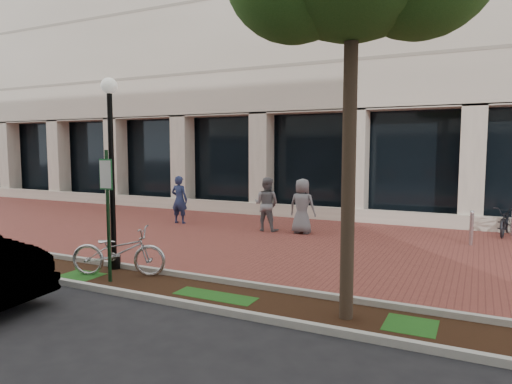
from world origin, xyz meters
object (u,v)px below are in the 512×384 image
at_px(lamppost, 111,163).
at_px(parking_sign, 107,200).
at_px(locked_bicycle, 119,251).
at_px(pedestrian_mid, 266,204).
at_px(bollard, 471,228).
at_px(pedestrian_left, 179,200).
at_px(pedestrian_right, 302,206).

bearing_deg(lamppost, parking_sign, -51.75).
height_order(locked_bicycle, pedestrian_mid, pedestrian_mid).
bearing_deg(pedestrian_mid, lamppost, 80.05).
height_order(parking_sign, lamppost, lamppost).
bearing_deg(bollard, parking_sign, -132.33).
bearing_deg(bollard, locked_bicycle, -134.89).
xyz_separation_m(parking_sign, locked_bicycle, (-0.16, 0.46, -1.17)).
relative_size(lamppost, pedestrian_mid, 2.40).
xyz_separation_m(lamppost, bollard, (7.30, 6.43, -1.93)).
bearing_deg(locked_bicycle, pedestrian_left, 1.54).
xyz_separation_m(pedestrian_right, bollard, (4.96, 0.44, -0.38)).
distance_m(pedestrian_right, bollard, 4.99).
bearing_deg(bollard, pedestrian_left, -176.89).
xyz_separation_m(locked_bicycle, pedestrian_right, (1.83, 6.38, 0.36)).
relative_size(locked_bicycle, pedestrian_mid, 1.14).
xyz_separation_m(locked_bicycle, pedestrian_mid, (0.59, 6.32, 0.36)).
height_order(parking_sign, locked_bicycle, parking_sign).
relative_size(locked_bicycle, pedestrian_right, 1.15).
xyz_separation_m(pedestrian_mid, bollard, (6.20, 0.49, -0.39)).
relative_size(pedestrian_left, bollard, 1.75).
distance_m(pedestrian_left, pedestrian_mid, 3.51).
xyz_separation_m(lamppost, locked_bicycle, (0.51, -0.39, -1.90)).
distance_m(parking_sign, bollard, 9.92).
xyz_separation_m(parking_sign, pedestrian_mid, (0.43, 6.78, -0.81)).
distance_m(pedestrian_mid, bollard, 6.23).
bearing_deg(pedestrian_left, parking_sign, 111.15).
relative_size(lamppost, bollard, 4.29).
bearing_deg(pedestrian_mid, pedestrian_left, 1.10).
bearing_deg(bollard, lamppost, -138.65).
relative_size(pedestrian_left, pedestrian_mid, 0.98).
bearing_deg(parking_sign, pedestrian_right, 78.43).
xyz_separation_m(lamppost, pedestrian_right, (2.34, 5.99, -1.54)).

